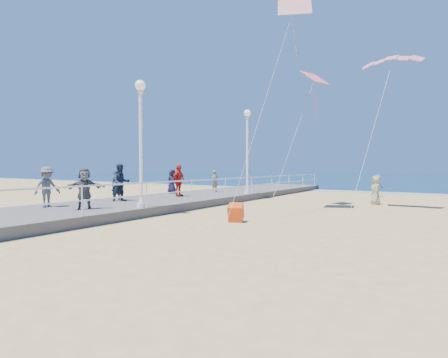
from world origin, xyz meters
The scene contains 20 objects.
ground centered at (0.00, 0.00, 0.00)m, with size 160.00×160.00×0.00m, color tan.
ocean centered at (0.00, 65.00, 0.01)m, with size 160.00×90.00×0.05m, color #0B2847.
surf_line centered at (0.00, 20.50, 0.03)m, with size 160.00×1.20×0.04m, color silver.
boardwalk centered at (-7.50, 0.00, 0.20)m, with size 5.00×44.00×0.40m, color #67625D.
railing centered at (-5.05, 0.00, 1.25)m, with size 0.05×42.00×0.55m.
lamp_post_mid centered at (-5.35, 0.00, 3.66)m, with size 0.44×0.44×5.32m.
lamp_post_far centered at (-5.35, 9.00, 3.66)m, with size 0.44×0.44×5.32m.
spectator_0 centered at (-8.84, 1.61, 1.16)m, with size 0.55×0.36×1.51m, color #182135.
spectator_2 centered at (-8.80, -2.09, 1.26)m, with size 1.11×0.64×1.72m, color #595A5F.
spectator_3 centered at (-7.65, 5.04, 1.32)m, with size 1.08×0.45×1.84m, color red.
spectator_4 centered at (-9.60, 6.66, 1.18)m, with size 0.76×0.49×1.56m, color #1B1835.
spectator_5 centered at (-6.80, -1.68, 1.24)m, with size 1.56×0.50×1.69m, color #525256.
spectator_6 centered at (-7.96, 9.17, 1.14)m, with size 0.54×0.35×1.48m, color #82795A.
spectator_7 centered at (-8.27, 1.40, 1.33)m, with size 0.90×0.70×1.86m, color #1B283C.
beach_walker_a centered at (1.07, 16.46, 0.78)m, with size 1.01×0.58×1.56m, color slate.
beach_walker_c centered at (1.96, 10.68, 0.80)m, with size 0.78×0.51×1.60m, color #989669.
box_kite centered at (-1.34, 1.07, 0.30)m, with size 0.55×0.55×0.60m, color red.
kite_parafoil centered at (3.03, 8.08, 7.28)m, with size 2.73×0.90×0.30m, color #BF164B, non-canonical shape.
kite_diamond_pink centered at (-0.56, 7.71, 6.77)m, with size 1.25×1.25×0.02m, color #FB5C66.
kite_diamond_redwhite centered at (-0.62, 5.01, 9.44)m, with size 1.51×1.51×0.02m, color red.
Camera 1 is at (5.60, -10.28, 2.11)m, focal length 28.00 mm.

